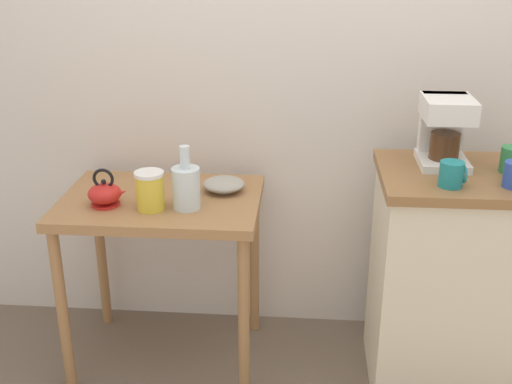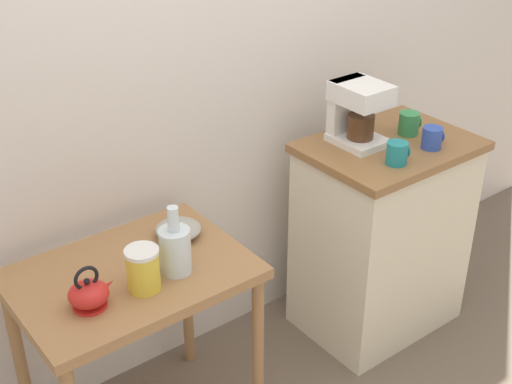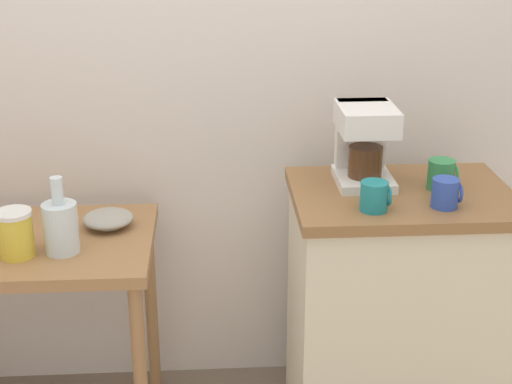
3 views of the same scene
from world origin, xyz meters
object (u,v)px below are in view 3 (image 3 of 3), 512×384
at_px(mug_blue, 446,193).
at_px(bowl_stoneware, 108,219).
at_px(glass_carafe_vase, 61,226).
at_px(canister_enamel, 15,234).
at_px(mug_tall_green, 442,174).
at_px(mug_dark_teal, 375,196).
at_px(coffee_maker, 364,140).

bearing_deg(mug_blue, bowl_stoneware, 165.83).
bearing_deg(glass_carafe_vase, mug_blue, -4.21).
xyz_separation_m(glass_carafe_vase, canister_enamel, (-0.13, -0.02, -0.01)).
relative_size(bowl_stoneware, mug_blue, 1.86).
relative_size(mug_tall_green, mug_dark_teal, 1.06).
height_order(glass_carafe_vase, mug_blue, same).
distance_m(canister_enamel, mug_tall_green, 1.35).
bearing_deg(coffee_maker, bowl_stoneware, 177.88).
xyz_separation_m(glass_carafe_vase, mug_tall_green, (1.20, 0.07, 0.12)).
xyz_separation_m(bowl_stoneware, canister_enamel, (-0.25, -0.20, 0.04)).
xyz_separation_m(coffee_maker, mug_tall_green, (0.24, -0.08, -0.09)).
xyz_separation_m(coffee_maker, mug_dark_teal, (-0.01, -0.25, -0.10)).
xyz_separation_m(mug_dark_teal, mug_blue, (0.22, 0.01, 0.00)).
xyz_separation_m(canister_enamel, mug_blue, (1.30, -0.06, 0.13)).
distance_m(mug_tall_green, mug_blue, 0.16).
relative_size(bowl_stoneware, mug_tall_green, 1.75).
xyz_separation_m(coffee_maker, mug_blue, (0.21, -0.23, -0.10)).
relative_size(coffee_maker, mug_tall_green, 2.71).
relative_size(bowl_stoneware, canister_enamel, 1.13).
relative_size(glass_carafe_vase, canister_enamel, 1.66).
bearing_deg(canister_enamel, mug_tall_green, 3.74).
distance_m(glass_carafe_vase, coffee_maker, 1.00).
xyz_separation_m(mug_tall_green, mug_dark_teal, (-0.25, -0.16, -0.00)).
height_order(coffee_maker, mug_blue, coffee_maker).
distance_m(bowl_stoneware, coffee_maker, 0.89).
height_order(mug_tall_green, mug_blue, mug_tall_green).
xyz_separation_m(glass_carafe_vase, coffee_maker, (0.96, 0.15, 0.21)).
bearing_deg(mug_tall_green, bowl_stoneware, 174.03).
bearing_deg(mug_tall_green, canister_enamel, -176.26).
relative_size(mug_dark_teal, mug_blue, 1.01).
bearing_deg(bowl_stoneware, canister_enamel, -141.64).
relative_size(bowl_stoneware, glass_carafe_vase, 0.68).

